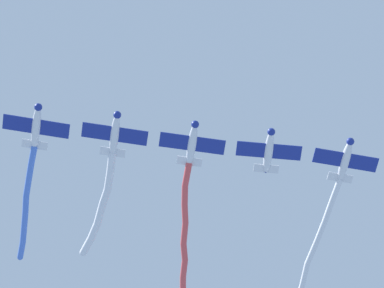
# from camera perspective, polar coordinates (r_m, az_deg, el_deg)

# --- Properties ---
(airplane_lead) EXTENTS (5.82, 7.72, 1.91)m
(airplane_lead) POSITION_cam_1_polar(r_m,az_deg,el_deg) (87.90, -11.61, 1.31)
(airplane_lead) COLOR silver
(smoke_trail_lead) EXTENTS (16.17, 2.37, 2.18)m
(smoke_trail_lead) POSITION_cam_1_polar(r_m,az_deg,el_deg) (92.98, -12.34, -4.45)
(smoke_trail_lead) COLOR #4C75DB
(airplane_left_wing) EXTENTS (5.83, 7.73, 1.91)m
(airplane_left_wing) POSITION_cam_1_polar(r_m,az_deg,el_deg) (87.20, -5.82, 0.76)
(airplane_left_wing) COLOR silver
(smoke_trail_left_wing) EXTENTS (13.99, 1.62, 1.67)m
(smoke_trail_left_wing) POSITION_cam_1_polar(r_m,az_deg,el_deg) (90.75, -6.87, -4.64)
(smoke_trail_left_wing) COLOR white
(airplane_right_wing) EXTENTS (5.84, 7.73, 1.91)m
(airplane_right_wing) POSITION_cam_1_polar(r_m,az_deg,el_deg) (86.86, 0.01, 0.05)
(airplane_right_wing) COLOR silver
(smoke_trail_right_wing) EXTENTS (22.04, 6.55, 1.41)m
(smoke_trail_right_wing) POSITION_cam_1_polar(r_m,az_deg,el_deg) (92.54, -0.61, -7.95)
(smoke_trail_right_wing) COLOR #DB4C4C
(airplane_slot) EXTENTS (5.89, 7.75, 1.91)m
(airplane_slot) POSITION_cam_1_polar(r_m,az_deg,el_deg) (87.98, 5.79, -0.50)
(airplane_slot) COLOR silver
(airplane_trail) EXTENTS (5.81, 7.71, 1.91)m
(airplane_trail) POSITION_cam_1_polar(r_m,az_deg,el_deg) (89.43, 11.44, -1.19)
(airplane_trail) COLOR silver
(smoke_trail_trail) EXTENTS (24.24, 2.98, 3.34)m
(smoke_trail_trail) POSITION_cam_1_polar(r_m,az_deg,el_deg) (96.17, 8.85, -8.76)
(smoke_trail_trail) COLOR white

